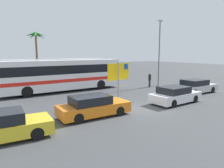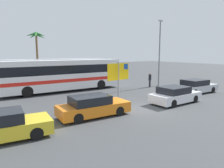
{
  "view_description": "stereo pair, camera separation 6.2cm",
  "coord_description": "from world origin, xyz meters",
  "px_view_note": "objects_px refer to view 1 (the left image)",
  "views": [
    {
      "loc": [
        -9.7,
        -10.63,
        3.92
      ],
      "look_at": [
        -0.1,
        3.65,
        1.3
      ],
      "focal_mm": 33.21,
      "sensor_mm": 36.0,
      "label": 1
    },
    {
      "loc": [
        -9.65,
        -10.66,
        3.92
      ],
      "look_at": [
        -0.1,
        3.65,
        1.3
      ],
      "focal_mm": 33.21,
      "sensor_mm": 36.0,
      "label": 2
    }
  ],
  "objects_px": {
    "ferry_sign": "(119,73)",
    "car_silver": "(196,86)",
    "car_yellow": "(3,126)",
    "pedestrian_near_sign": "(150,79)",
    "car_white": "(175,95)",
    "bus_front_coach": "(63,74)",
    "car_orange": "(93,106)",
    "bus_rear_coach": "(59,71)"
  },
  "relations": [
    {
      "from": "bus_front_coach",
      "to": "car_yellow",
      "type": "distance_m",
      "value": 12.05
    },
    {
      "from": "bus_front_coach",
      "to": "car_yellow",
      "type": "bearing_deg",
      "value": -123.68
    },
    {
      "from": "bus_front_coach",
      "to": "ferry_sign",
      "type": "bearing_deg",
      "value": -75.13
    },
    {
      "from": "bus_front_coach",
      "to": "car_silver",
      "type": "distance_m",
      "value": 13.25
    },
    {
      "from": "bus_front_coach",
      "to": "ferry_sign",
      "type": "distance_m",
      "value": 7.33
    },
    {
      "from": "bus_rear_coach",
      "to": "car_orange",
      "type": "height_order",
      "value": "bus_rear_coach"
    },
    {
      "from": "ferry_sign",
      "to": "car_silver",
      "type": "distance_m",
      "value": 8.79
    },
    {
      "from": "car_yellow",
      "to": "pedestrian_near_sign",
      "type": "relative_size",
      "value": 2.54
    },
    {
      "from": "car_orange",
      "to": "pedestrian_near_sign",
      "type": "bearing_deg",
      "value": 31.36
    },
    {
      "from": "car_white",
      "to": "pedestrian_near_sign",
      "type": "distance_m",
      "value": 7.63
    },
    {
      "from": "car_silver",
      "to": "car_orange",
      "type": "distance_m",
      "value": 12.07
    },
    {
      "from": "car_white",
      "to": "car_silver",
      "type": "bearing_deg",
      "value": 16.41
    },
    {
      "from": "ferry_sign",
      "to": "car_orange",
      "type": "xyz_separation_m",
      "value": [
        -3.45,
        -2.09,
        -1.69
      ]
    },
    {
      "from": "bus_front_coach",
      "to": "pedestrian_near_sign",
      "type": "height_order",
      "value": "bus_front_coach"
    },
    {
      "from": "car_white",
      "to": "pedestrian_near_sign",
      "type": "xyz_separation_m",
      "value": [
        3.72,
        6.65,
        0.34
      ]
    },
    {
      "from": "bus_front_coach",
      "to": "ferry_sign",
      "type": "height_order",
      "value": "ferry_sign"
    },
    {
      "from": "car_orange",
      "to": "car_yellow",
      "type": "relative_size",
      "value": 1.07
    },
    {
      "from": "ferry_sign",
      "to": "car_white",
      "type": "height_order",
      "value": "ferry_sign"
    },
    {
      "from": "ferry_sign",
      "to": "pedestrian_near_sign",
      "type": "distance_m",
      "value": 8.39
    },
    {
      "from": "car_yellow",
      "to": "pedestrian_near_sign",
      "type": "height_order",
      "value": "pedestrian_near_sign"
    },
    {
      "from": "car_silver",
      "to": "car_white",
      "type": "distance_m",
      "value": 5.31
    },
    {
      "from": "car_orange",
      "to": "car_white",
      "type": "xyz_separation_m",
      "value": [
        6.98,
        -0.55,
        0.0
      ]
    },
    {
      "from": "bus_front_coach",
      "to": "car_silver",
      "type": "bearing_deg",
      "value": -37.67
    },
    {
      "from": "car_silver",
      "to": "pedestrian_near_sign",
      "type": "bearing_deg",
      "value": 107.17
    },
    {
      "from": "bus_rear_coach",
      "to": "ferry_sign",
      "type": "relative_size",
      "value": 3.8
    },
    {
      "from": "bus_front_coach",
      "to": "car_silver",
      "type": "xyz_separation_m",
      "value": [
        10.45,
        -8.07,
        -1.15
      ]
    },
    {
      "from": "car_white",
      "to": "bus_front_coach",
      "type": "bearing_deg",
      "value": 117.51
    },
    {
      "from": "car_orange",
      "to": "car_yellow",
      "type": "xyz_separation_m",
      "value": [
        -5.07,
        -0.82,
        -0.0
      ]
    },
    {
      "from": "car_orange",
      "to": "car_white",
      "type": "relative_size",
      "value": 1.05
    },
    {
      "from": "bus_rear_coach",
      "to": "car_silver",
      "type": "height_order",
      "value": "bus_rear_coach"
    },
    {
      "from": "ferry_sign",
      "to": "car_silver",
      "type": "relative_size",
      "value": 0.72
    },
    {
      "from": "car_yellow",
      "to": "ferry_sign",
      "type": "bearing_deg",
      "value": 23.33
    },
    {
      "from": "bus_rear_coach",
      "to": "car_orange",
      "type": "distance_m",
      "value": 13.22
    },
    {
      "from": "ferry_sign",
      "to": "car_white",
      "type": "distance_m",
      "value": 4.71
    },
    {
      "from": "car_orange",
      "to": "car_yellow",
      "type": "height_order",
      "value": "same"
    },
    {
      "from": "bus_front_coach",
      "to": "bus_rear_coach",
      "type": "distance_m",
      "value": 3.88
    },
    {
      "from": "bus_front_coach",
      "to": "car_orange",
      "type": "xyz_separation_m",
      "value": [
        -1.58,
        -9.16,
        -1.15
      ]
    },
    {
      "from": "bus_front_coach",
      "to": "pedestrian_near_sign",
      "type": "relative_size",
      "value": 7.33
    },
    {
      "from": "bus_rear_coach",
      "to": "car_yellow",
      "type": "relative_size",
      "value": 2.89
    },
    {
      "from": "bus_front_coach",
      "to": "bus_rear_coach",
      "type": "xyz_separation_m",
      "value": [
        0.88,
        3.78,
        0.0
      ]
    },
    {
      "from": "bus_front_coach",
      "to": "car_yellow",
      "type": "height_order",
      "value": "bus_front_coach"
    },
    {
      "from": "car_yellow",
      "to": "car_white",
      "type": "bearing_deg",
      "value": 5.78
    }
  ]
}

